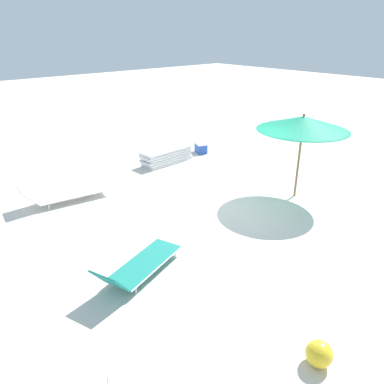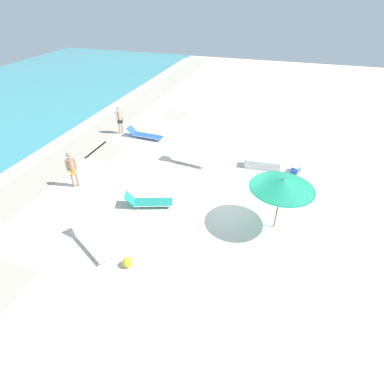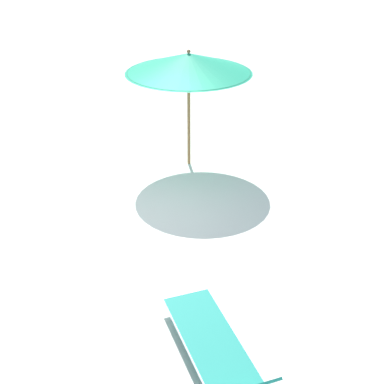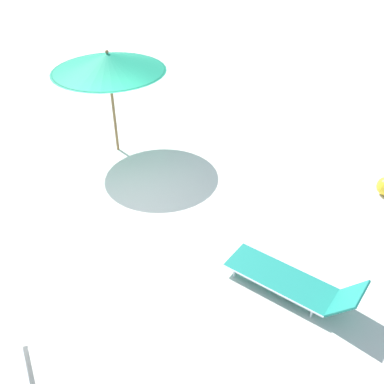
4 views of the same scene
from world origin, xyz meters
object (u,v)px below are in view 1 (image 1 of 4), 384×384
at_px(beach_ball, 319,354).
at_px(sun_lounger_under_umbrella, 138,266).
at_px(lounger_stack, 167,156).
at_px(sun_lounger_beside_umbrella, 65,194).
at_px(cooler_box, 201,148).
at_px(beach_umbrella, 303,124).

bearing_deg(beach_ball, sun_lounger_under_umbrella, 12.57).
xyz_separation_m(lounger_stack, sun_lounger_beside_umbrella, (-0.69, 3.95, -0.03)).
relative_size(sun_lounger_beside_umbrella, cooler_box, 3.88).
bearing_deg(sun_lounger_beside_umbrella, lounger_stack, -71.78).
xyz_separation_m(beach_umbrella, sun_lounger_beside_umbrella, (3.83, 4.91, -1.81)).
xyz_separation_m(beach_umbrella, lounger_stack, (4.52, 0.96, -1.78)).
distance_m(sun_lounger_under_umbrella, sun_lounger_beside_umbrella, 4.07).
height_order(beach_umbrella, lounger_stack, beach_umbrella).
relative_size(beach_umbrella, lounger_stack, 1.22).
relative_size(sun_lounger_beside_umbrella, beach_ball, 6.17).
bearing_deg(beach_umbrella, sun_lounger_under_umbrella, 92.34).
relative_size(sun_lounger_under_umbrella, sun_lounger_beside_umbrella, 0.90).
bearing_deg(beach_ball, sun_lounger_beside_umbrella, 2.73).
distance_m(lounger_stack, sun_lounger_beside_umbrella, 4.01).
xyz_separation_m(lounger_stack, beach_ball, (-8.04, 3.60, -0.06)).
height_order(beach_ball, cooler_box, beach_ball).
height_order(sun_lounger_under_umbrella, sun_lounger_beside_umbrella, sun_lounger_under_umbrella).
distance_m(sun_lounger_under_umbrella, cooler_box, 7.69).
distance_m(beach_umbrella, sun_lounger_beside_umbrella, 6.49).
height_order(sun_lounger_beside_umbrella, beach_ball, sun_lounger_beside_umbrella).
bearing_deg(cooler_box, sun_lounger_beside_umbrella, -60.25).
xyz_separation_m(sun_lounger_under_umbrella, sun_lounger_beside_umbrella, (4.05, -0.39, -0.01)).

